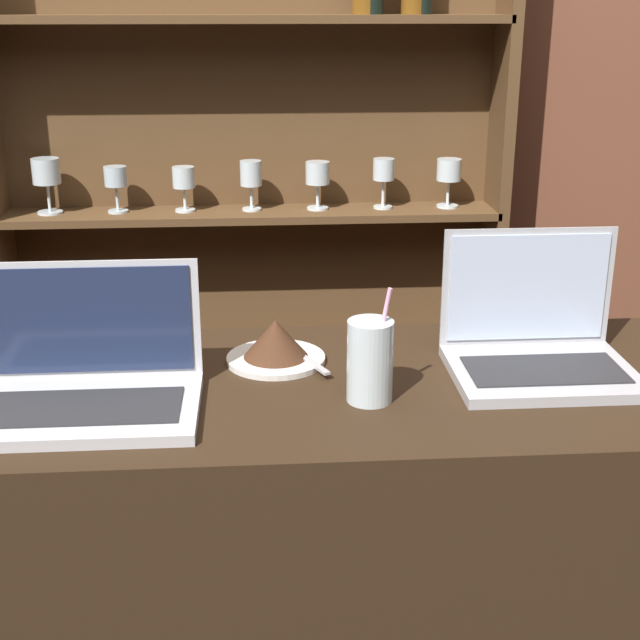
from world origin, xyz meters
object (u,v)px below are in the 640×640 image
Objects in this scene: laptop_near at (85,379)px; laptop_far at (537,342)px; water_glass at (370,361)px; cake_plate at (276,344)px.

laptop_far is (0.74, 0.09, 0.00)m from laptop_near.
laptop_near is 0.44m from water_glass.
water_glass is at bearing -49.87° from cake_plate.
water_glass is (0.44, -0.01, 0.02)m from laptop_near.
cake_plate is (0.30, 0.16, -0.01)m from laptop_near.
laptop_far is 1.69× the size of cake_plate.
cake_plate is at bearing 171.81° from laptop_far.
laptop_near is 0.34m from cake_plate.
laptop_far reaches higher than cake_plate.
laptop_far is 0.32m from water_glass.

